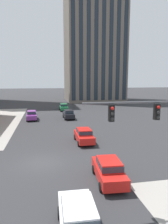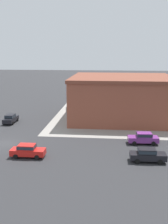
% 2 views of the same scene
% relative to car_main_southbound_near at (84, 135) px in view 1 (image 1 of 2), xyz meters
% --- Properties ---
extents(ground_plane, '(320.00, 320.00, 0.00)m').
position_rel_car_main_southbound_near_xyz_m(ground_plane, '(-4.81, -5.12, -0.92)').
color(ground_plane, '#2D2D30').
extents(car_main_southbound_near, '(1.90, 4.40, 1.68)m').
position_rel_car_main_southbound_near_xyz_m(car_main_southbound_near, '(0.00, 0.00, 0.00)').
color(car_main_southbound_near, red).
rests_on(car_main_southbound_near, ground).
extents(car_main_southbound_far, '(1.93, 4.42, 1.68)m').
position_rel_car_main_southbound_near_xyz_m(car_main_southbound_far, '(0.01, 25.55, 0.00)').
color(car_main_southbound_far, '#1E6B3D').
rests_on(car_main_southbound_far, ground).
extents(car_cross_eastbound, '(2.11, 4.51, 1.68)m').
position_rel_car_main_southbound_near_xyz_m(car_cross_eastbound, '(0.00, -9.49, 0.00)').
color(car_cross_eastbound, red).
rests_on(car_cross_eastbound, ground).
extents(car_cross_westbound, '(1.96, 4.44, 1.68)m').
position_rel_car_main_southbound_near_xyz_m(car_cross_westbound, '(-0.03, 15.17, 0.00)').
color(car_cross_westbound, black).
rests_on(car_cross_westbound, ground).
extents(car_main_mid, '(2.00, 4.46, 1.68)m').
position_rel_car_main_southbound_near_xyz_m(car_main_mid, '(-3.01, -14.33, 0.00)').
color(car_main_mid, silver).
rests_on(car_main_mid, ground).
extents(car_cross_far, '(2.08, 4.49, 1.68)m').
position_rel_car_main_southbound_near_xyz_m(car_cross_far, '(-6.83, 15.40, 0.00)').
color(car_cross_far, '#7A3389').
rests_on(car_cross_far, ground).
extents(residential_tower_skyline_right, '(19.04, 17.48, 49.02)m').
position_rel_car_main_southbound_near_xyz_m(residential_tower_skyline_right, '(12.54, 47.92, 23.61)').
color(residential_tower_skyline_right, '#70665B').
rests_on(residential_tower_skyline_right, ground).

